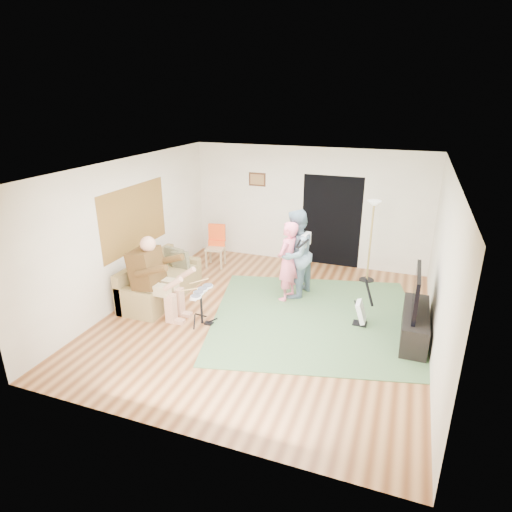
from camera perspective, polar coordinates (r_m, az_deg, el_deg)
The scene contains 19 objects.
floor at distance 7.77m, azimuth 1.32°, elevation -8.30°, with size 6.00×6.00×0.00m, color brown.
walls at distance 7.21m, azimuth 1.41°, elevation 1.12°, with size 5.50×6.00×2.70m, color silver, non-canonical shape.
ceiling at distance 6.88m, azimuth 1.51°, elevation 11.77°, with size 6.00×6.00×0.00m, color white.
window_blinds at distance 8.55m, azimuth -15.89°, elevation 4.88°, with size 2.05×2.05×0.00m, color olive.
doorway at distance 9.95m, azimuth 9.99°, elevation 4.55°, with size 2.10×2.10×0.00m, color black.
picture_frame at distance 10.20m, azimuth 0.16°, elevation 10.18°, with size 0.42×0.03×0.32m, color #3F2314.
area_rug at distance 7.84m, azimuth 7.92°, elevation -8.17°, with size 3.61×3.43×0.02m, color #45683F.
sofa at distance 8.66m, azimuth -12.93°, elevation -3.75°, with size 0.79×1.92×0.78m.
drummer at distance 7.82m, azimuth -12.97°, elevation -3.92°, with size 0.97×0.54×1.49m.
drum_kit at distance 7.55m, azimuth -7.28°, elevation -6.96°, with size 0.35×0.63×0.65m.
singer at distance 8.17m, azimuth 4.23°, elevation -0.74°, with size 0.57×0.38×1.57m, color pink.
microphone at distance 7.99m, azimuth 5.68°, elevation 1.67°, with size 0.06×0.06×0.24m, color black, non-canonical shape.
guitarist at distance 8.30m, azimuth 5.23°, elevation 0.26°, with size 0.85×0.66×1.75m, color #6C8A9E.
guitar_held at distance 8.15m, azimuth 6.66°, elevation 2.17°, with size 0.12×0.60×0.26m, color white, non-canonical shape.
guitar_spare at distance 7.66m, azimuth 13.88°, elevation -7.24°, with size 0.32×0.29×0.89m.
torchiere_lamp at distance 9.15m, azimuth 15.19°, elevation 3.75°, with size 0.32×0.32×1.76m.
dining_chair at distance 9.98m, azimuth -5.33°, elevation 0.58°, with size 0.48×0.50×0.97m.
tv_cabinet at distance 7.52m, azimuth 20.40°, elevation -8.64°, with size 0.40×1.40×0.50m, color black.
television at distance 7.25m, azimuth 20.60°, elevation -4.44°, with size 0.06×1.07×0.69m, color black.
Camera 1 is at (2.16, -6.44, 3.77)m, focal length 30.00 mm.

